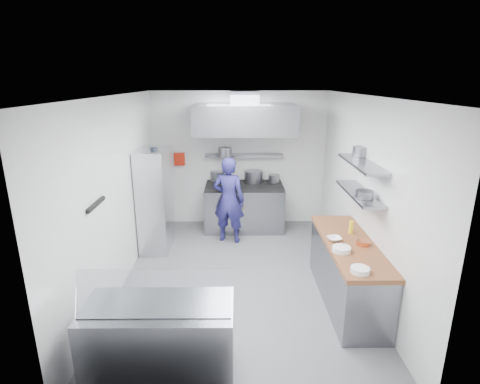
{
  "coord_description": "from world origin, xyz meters",
  "views": [
    {
      "loc": [
        -0.05,
        -5.25,
        3.01
      ],
      "look_at": [
        0.0,
        0.6,
        1.25
      ],
      "focal_mm": 28.0,
      "sensor_mm": 36.0,
      "label": 1
    }
  ],
  "objects_px": {
    "chef": "(229,200)",
    "wire_rack": "(155,200)",
    "gas_range": "(244,208)",
    "display_case": "(161,342)"
  },
  "relations": [
    {
      "from": "chef",
      "to": "wire_rack",
      "type": "distance_m",
      "value": 1.36
    },
    {
      "from": "gas_range",
      "to": "display_case",
      "type": "bearing_deg",
      "value": -102.93
    },
    {
      "from": "chef",
      "to": "display_case",
      "type": "xyz_separation_m",
      "value": [
        -0.64,
        -3.48,
        -0.4
      ]
    },
    {
      "from": "gas_range",
      "to": "chef",
      "type": "xyz_separation_m",
      "value": [
        -0.3,
        -0.62,
        0.38
      ]
    },
    {
      "from": "chef",
      "to": "display_case",
      "type": "bearing_deg",
      "value": 94.59
    },
    {
      "from": "gas_range",
      "to": "chef",
      "type": "bearing_deg",
      "value": -115.97
    },
    {
      "from": "display_case",
      "to": "wire_rack",
      "type": "bearing_deg",
      "value": 102.12
    },
    {
      "from": "gas_range",
      "to": "wire_rack",
      "type": "xyz_separation_m",
      "value": [
        -1.63,
        -0.89,
        0.48
      ]
    },
    {
      "from": "gas_range",
      "to": "wire_rack",
      "type": "bearing_deg",
      "value": -151.27
    },
    {
      "from": "wire_rack",
      "to": "display_case",
      "type": "bearing_deg",
      "value": -77.88
    }
  ]
}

